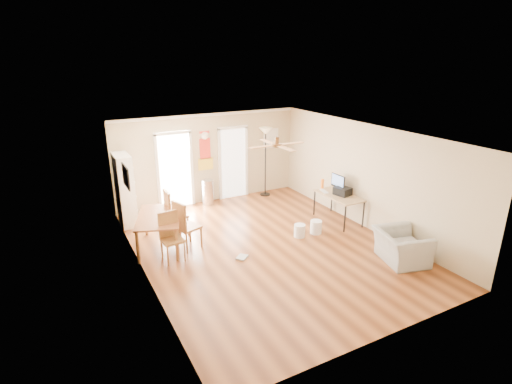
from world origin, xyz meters
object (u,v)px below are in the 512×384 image
dining_chair_near (172,238)px  computer_desk (338,208)px  trash_can (208,192)px  wastebasket_a (300,231)px  printer (342,191)px  armchair (401,247)px  bookshelf (125,190)px  wastebasket_b (316,227)px  dining_table (160,231)px  torchiere_lamp (265,162)px  dining_chair_right_a (177,213)px  dining_chair_right_b (188,224)px

dining_chair_near → computer_desk: (4.44, 0.04, -0.16)m
dining_chair_near → trash_can: dining_chair_near is taller
wastebasket_a → trash_can: bearing=110.1°
printer → armchair: bearing=-110.2°
bookshelf → wastebasket_b: size_ratio=5.64×
trash_can → armchair: (2.34, -5.10, -0.03)m
dining_table → trash_can: 2.85m
trash_can → printer: bearing=-46.5°
bookshelf → torchiere_lamp: bearing=14.8°
dining_chair_right_a → wastebasket_a: bearing=-120.4°
dining_chair_right_b → trash_can: (1.41, 2.39, -0.20)m
dining_table → dining_chair_near: size_ratio=1.47×
computer_desk → armchair: 2.35m
dining_chair_near → wastebasket_a: bearing=-9.9°
dining_table → wastebasket_b: 3.71m
dining_table → wastebasket_a: 3.27m
wastebasket_a → torchiere_lamp: bearing=76.2°
dining_table → torchiere_lamp: bearing=27.5°
bookshelf → dining_chair_right_a: (0.95, -1.22, -0.36)m
bookshelf → wastebasket_a: 4.50m
dining_chair_right_a → armchair: 5.15m
printer → armchair: size_ratio=0.38×
dining_chair_near → armchair: dining_chair_near is taller
printer → dining_chair_right_a: bearing=150.6°
torchiere_lamp → armchair: 5.10m
bookshelf → dining_table: bearing=-66.0°
wastebasket_b → printer: bearing=17.7°
dining_table → dining_chair_right_a: 0.76m
dining_chair_right_b → wastebasket_b: size_ratio=3.48×
dining_chair_right_b → wastebasket_b: bearing=-122.4°
torchiere_lamp → dining_chair_near: bearing=-144.1°
torchiere_lamp → computer_desk: 2.85m
dining_chair_near → wastebasket_b: bearing=-9.4°
bookshelf → trash_can: (2.35, 0.36, -0.55)m
dining_chair_right_a → wastebasket_a: dining_chair_right_a is taller
dining_chair_right_b → wastebasket_a: bearing=-124.3°
dining_chair_right_a → torchiere_lamp: torchiere_lamp is taller
dining_table → armchair: size_ratio=1.48×
printer → armchair: (-0.30, -2.31, -0.48)m
printer → dining_chair_near: bearing=167.3°
dining_chair_near → trash_can: 3.38m
wastebasket_a → printer: bearing=11.7°
dining_chair_near → wastebasket_b: dining_chair_near is taller
bookshelf → wastebasket_a: (3.49, -2.74, -0.76)m
dining_chair_right_b → wastebasket_b: dining_chair_right_b is taller
dining_chair_right_a → dining_chair_right_b: dining_chair_right_b is taller
dining_chair_right_b → computer_desk: size_ratio=0.84×
dining_table → computer_desk: dining_table is taller
dining_chair_near → torchiere_lamp: torchiere_lamp is taller
computer_desk → wastebasket_a: (-1.42, -0.34, -0.20)m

